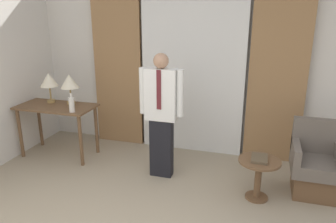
% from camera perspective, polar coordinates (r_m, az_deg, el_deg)
% --- Properties ---
extents(wall_back, '(10.00, 0.06, 2.70)m').
position_cam_1_polar(wall_back, '(5.02, 4.60, 8.31)').
color(wall_back, silver).
rests_on(wall_back, ground_plane).
extents(curtain_sheer_center, '(1.55, 0.06, 2.58)m').
position_cam_1_polar(curtain_sheer_center, '(4.90, 4.26, 7.38)').
color(curtain_sheer_center, white).
rests_on(curtain_sheer_center, ground_plane).
extents(curtain_drape_left, '(0.79, 0.06, 2.58)m').
position_cam_1_polar(curtain_drape_left, '(5.29, -8.76, 7.99)').
color(curtain_drape_left, '#997047').
rests_on(curtain_drape_left, ground_plane).
extents(curtain_drape_right, '(0.79, 0.06, 2.58)m').
position_cam_1_polar(curtain_drape_right, '(4.80, 18.58, 6.28)').
color(curtain_drape_right, '#997047').
rests_on(curtain_drape_right, ground_plane).
extents(desk, '(1.14, 0.57, 0.78)m').
position_cam_1_polar(desk, '(5.12, -18.78, -0.36)').
color(desk, brown).
rests_on(desk, ground_plane).
extents(table_lamp_left, '(0.27, 0.27, 0.45)m').
position_cam_1_polar(table_lamp_left, '(5.21, -20.03, 5.06)').
color(table_lamp_left, '#9E7F47').
rests_on(table_lamp_left, desk).
extents(table_lamp_right, '(0.27, 0.27, 0.45)m').
position_cam_1_polar(table_lamp_right, '(5.01, -16.79, 4.92)').
color(table_lamp_right, '#9E7F47').
rests_on(table_lamp_right, desk).
extents(bottle_near_edge, '(0.08, 0.08, 0.27)m').
position_cam_1_polar(bottle_near_edge, '(4.68, -16.43, 1.20)').
color(bottle_near_edge, silver).
rests_on(bottle_near_edge, desk).
extents(person, '(0.58, 0.20, 1.64)m').
position_cam_1_polar(person, '(4.17, -1.17, 0.00)').
color(person, black).
rests_on(person, ground_plane).
extents(armchair, '(0.56, 0.57, 0.88)m').
position_cam_1_polar(armchair, '(4.35, 24.23, -8.79)').
color(armchair, brown).
rests_on(armchair, ground_plane).
extents(side_table, '(0.48, 0.48, 0.50)m').
position_cam_1_polar(side_table, '(4.00, 15.50, -10.18)').
color(side_table, brown).
rests_on(side_table, ground_plane).
extents(book, '(0.18, 0.26, 0.03)m').
position_cam_1_polar(book, '(3.93, 15.62, -7.87)').
color(book, brown).
rests_on(book, side_table).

